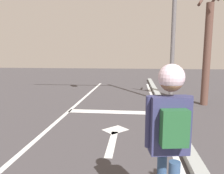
% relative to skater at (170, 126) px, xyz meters
% --- Properties ---
extents(lane_line_center, '(0.12, 20.00, 0.01)m').
position_rel_skater_xyz_m(lane_line_center, '(-2.59, 1.77, -1.22)').
color(lane_line_center, silver).
rests_on(lane_line_center, ground).
extents(lane_line_curbside, '(0.12, 20.00, 0.01)m').
position_rel_skater_xyz_m(lane_line_curbside, '(0.44, 1.77, -1.22)').
color(lane_line_curbside, silver).
rests_on(lane_line_curbside, ground).
extents(stop_bar, '(3.18, 0.40, 0.01)m').
position_rel_skater_xyz_m(stop_bar, '(-1.00, 4.89, -1.22)').
color(stop_bar, silver).
rests_on(stop_bar, ground).
extents(lane_arrow_stem, '(0.16, 1.40, 0.01)m').
position_rel_skater_xyz_m(lane_arrow_stem, '(-0.84, 2.33, -1.22)').
color(lane_arrow_stem, silver).
rests_on(lane_arrow_stem, ground).
extents(lane_arrow_head, '(0.71, 0.71, 0.01)m').
position_rel_skater_xyz_m(lane_arrow_head, '(-0.84, 3.18, -1.22)').
color(lane_arrow_head, silver).
rests_on(lane_arrow_head, ground).
extents(curb_strip, '(0.24, 24.00, 0.14)m').
position_rel_skater_xyz_m(curb_strip, '(0.69, 1.77, -1.15)').
color(curb_strip, '#939A9A').
rests_on(curb_strip, ground).
extents(skater, '(0.48, 0.65, 1.78)m').
position_rel_skater_xyz_m(skater, '(0.00, 0.00, 0.00)').
color(skater, '#335079').
rests_on(skater, skateboard).
extents(traffic_signal_mast, '(5.04, 0.34, 5.83)m').
position_rel_skater_xyz_m(traffic_signal_mast, '(-0.03, 6.39, 2.69)').
color(traffic_signal_mast, '#605C5F').
rests_on(traffic_signal_mast, ground).
extents(roadside_tree, '(1.00, 0.97, 4.39)m').
position_rel_skater_xyz_m(roadside_tree, '(2.29, 6.30, 0.82)').
color(roadside_tree, brown).
rests_on(roadside_tree, ground).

